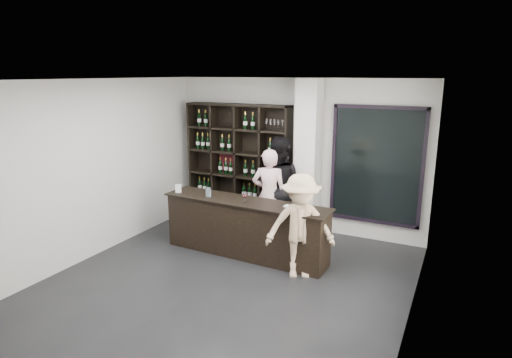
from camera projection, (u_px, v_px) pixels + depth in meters
The scene contains 12 objects.
floor at pixel (224, 286), 6.18m from camera, with size 5.00×5.50×0.01m, color black.
wine_shelf at pixel (238, 164), 8.61m from camera, with size 2.20×0.35×2.40m, color black, non-canonical shape.
structural_column at pixel (308, 159), 7.82m from camera, with size 0.40×0.40×2.90m, color silver.
glass_panel at pixel (376, 166), 7.51m from camera, with size 1.60×0.08×2.10m.
tasting_counter at pixel (245, 228), 7.11m from camera, with size 2.89×0.61×0.95m.
taster_pink at pixel (269, 195), 7.67m from camera, with size 0.62×0.41×1.70m, color beige.
taster_black at pixel (278, 187), 7.87m from camera, with size 0.91×0.71×1.88m, color black.
customer at pixel (300, 226), 6.29m from camera, with size 1.02×0.59×1.58m, color tan.
wine_glass at pixel (245, 197), 6.88m from camera, with size 0.08×0.08×0.20m, color white, non-canonical shape.
spit_cup at pixel (208, 193), 7.23m from camera, with size 0.09×0.09×0.13m, color #9CB0BD.
napkin_stack at pixel (288, 206), 6.69m from camera, with size 0.11×0.11×0.02m, color white.
card_stand at pixel (178, 188), 7.47m from camera, with size 0.10×0.05×0.14m, color white.
Camera 1 is at (2.92, -4.83, 2.99)m, focal length 30.00 mm.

